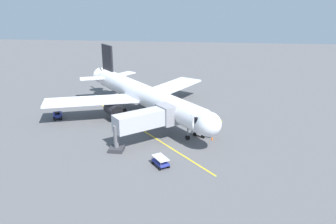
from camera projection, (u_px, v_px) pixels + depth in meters
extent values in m
plane|color=#565659|center=(143.00, 114.00, 63.44)|extent=(220.00, 220.00, 0.00)
cube|color=yellow|center=(138.00, 127.00, 57.16)|extent=(26.38, 30.38, 0.01)
cylinder|color=white|center=(144.00, 95.00, 61.46)|extent=(25.14, 28.18, 3.80)
ellipsoid|color=white|center=(208.00, 124.00, 47.19)|extent=(5.35, 5.39, 3.61)
cone|color=white|center=(103.00, 76.00, 75.97)|extent=(4.55, 4.51, 3.42)
cube|color=black|center=(202.00, 118.00, 48.11)|extent=(3.49, 3.32, 0.90)
cube|color=white|center=(170.00, 87.00, 69.09)|extent=(12.39, 17.55, 0.36)
cylinder|color=black|center=(167.00, 99.00, 66.00)|extent=(3.97, 4.08, 2.30)
cylinder|color=black|center=(172.00, 101.00, 64.62)|extent=(1.72, 1.53, 2.10)
cube|color=white|center=(92.00, 100.00, 60.07)|extent=(17.81, 10.45, 0.36)
cylinder|color=black|center=(113.00, 110.00, 59.86)|extent=(3.97, 4.08, 2.30)
cylinder|color=black|center=(118.00, 112.00, 58.49)|extent=(1.72, 1.53, 2.10)
cube|color=black|center=(108.00, 62.00, 72.38)|extent=(3.42, 3.86, 7.20)
cube|color=white|center=(122.00, 74.00, 74.88)|extent=(5.36, 6.72, 0.24)
cube|color=white|center=(95.00, 78.00, 71.50)|extent=(6.83, 4.70, 0.24)
cylinder|color=slate|center=(188.00, 129.00, 51.65)|extent=(0.24, 0.24, 2.77)
cylinder|color=black|center=(188.00, 137.00, 52.09)|extent=(0.80, 0.82, 0.70)
cylinder|color=slate|center=(148.00, 100.00, 65.89)|extent=(0.24, 0.24, 2.77)
cylinder|color=black|center=(148.00, 106.00, 66.34)|extent=(1.06, 1.13, 1.10)
cylinder|color=slate|center=(124.00, 104.00, 63.14)|extent=(0.24, 0.24, 2.77)
cylinder|color=black|center=(124.00, 111.00, 63.59)|extent=(1.06, 1.13, 1.10)
cube|color=#B7B7BC|center=(143.00, 120.00, 49.47)|extent=(8.50, 7.86, 2.50)
cube|color=gray|center=(168.00, 114.00, 51.85)|extent=(4.21, 4.25, 3.00)
cylinder|color=slate|center=(116.00, 139.00, 47.72)|extent=(0.70, 0.70, 3.90)
cube|color=#333338|center=(117.00, 149.00, 48.25)|extent=(2.00, 2.00, 0.60)
cylinder|color=#23232D|center=(220.00, 126.00, 56.33)|extent=(0.26, 0.26, 0.88)
cube|color=#D8EA19|center=(221.00, 122.00, 56.09)|extent=(0.45, 0.38, 0.60)
cube|color=silver|center=(221.00, 122.00, 56.09)|extent=(0.47, 0.39, 0.10)
sphere|color=#9E7051|center=(221.00, 120.00, 55.95)|extent=(0.22, 0.22, 0.22)
cube|color=white|center=(199.00, 132.00, 53.64)|extent=(2.66, 2.41, 0.60)
cube|color=black|center=(208.00, 129.00, 52.43)|extent=(3.69, 2.68, 1.61)
cylinder|color=black|center=(207.00, 134.00, 53.56)|extent=(0.68, 0.54, 0.64)
cylinder|color=black|center=(203.00, 136.00, 52.59)|extent=(0.68, 0.54, 0.64)
cylinder|color=black|center=(199.00, 132.00, 54.42)|extent=(0.68, 0.54, 0.64)
cylinder|color=black|center=(195.00, 134.00, 53.45)|extent=(0.68, 0.54, 0.64)
cube|color=#2D3899|center=(58.00, 115.00, 61.40)|extent=(2.29, 2.63, 0.60)
cube|color=black|center=(57.00, 113.00, 59.67)|extent=(2.41, 3.78, 1.61)
cylinder|color=black|center=(62.00, 118.00, 60.66)|extent=(0.50, 0.69, 0.64)
cylinder|color=black|center=(54.00, 119.00, 60.27)|extent=(0.50, 0.69, 0.64)
cylinder|color=black|center=(61.00, 115.00, 62.01)|extent=(0.50, 0.69, 0.64)
cylinder|color=black|center=(54.00, 116.00, 61.62)|extent=(0.50, 0.69, 0.64)
cube|color=#2D3899|center=(161.00, 162.00, 43.82)|extent=(2.67, 2.92, 0.24)
cube|color=silver|center=(161.00, 158.00, 43.60)|extent=(2.67, 2.92, 0.08)
cylinder|color=slate|center=(169.00, 162.00, 42.99)|extent=(0.06, 0.06, 0.55)
cylinder|color=slate|center=(161.00, 164.00, 42.41)|extent=(0.06, 0.06, 0.55)
cylinder|color=slate|center=(160.00, 155.00, 44.96)|extent=(0.06, 0.06, 0.55)
cylinder|color=slate|center=(152.00, 157.00, 44.38)|extent=(0.06, 0.06, 0.55)
cylinder|color=black|center=(168.00, 166.00, 43.45)|extent=(0.46, 0.50, 0.44)
cylinder|color=black|center=(160.00, 169.00, 42.84)|extent=(0.46, 0.50, 0.44)
cylinder|color=black|center=(162.00, 161.00, 45.01)|extent=(0.46, 0.50, 0.44)
cylinder|color=black|center=(153.00, 163.00, 44.41)|extent=(0.46, 0.50, 0.44)
cone|color=#F2590F|center=(201.00, 133.00, 54.02)|extent=(0.32, 0.32, 0.55)
cone|color=#F2590F|center=(212.00, 138.00, 52.02)|extent=(0.32, 0.32, 0.55)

